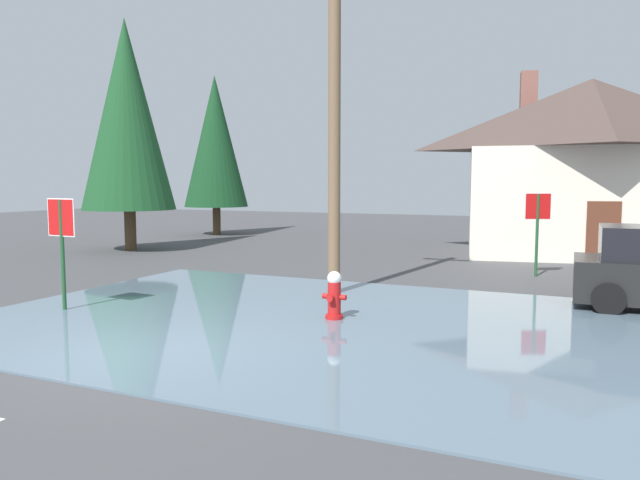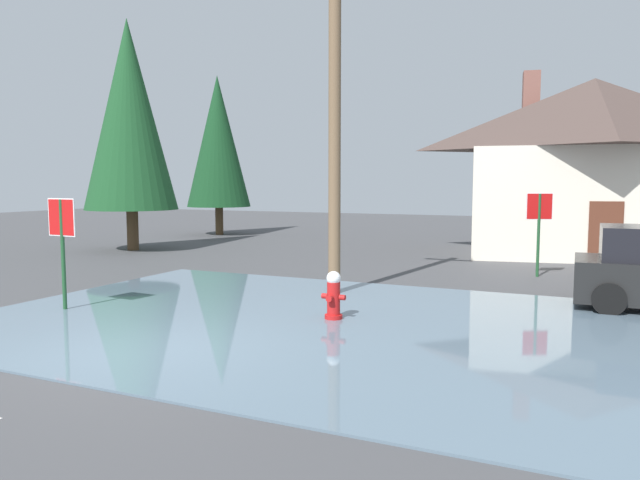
{
  "view_description": "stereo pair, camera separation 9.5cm",
  "coord_description": "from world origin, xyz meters",
  "px_view_note": "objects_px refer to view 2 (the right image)",
  "views": [
    {
      "loc": [
        6.14,
        -7.13,
        2.59
      ],
      "look_at": [
        0.85,
        4.7,
        1.34
      ],
      "focal_mm": 33.72,
      "sensor_mm": 36.0,
      "label": 1
    },
    {
      "loc": [
        6.23,
        -7.09,
        2.59
      ],
      "look_at": [
        0.85,
        4.7,
        1.34
      ],
      "focal_mm": 33.72,
      "sensor_mm": 36.0,
      "label": 2
    }
  ],
  "objects_px": {
    "fire_hydrant": "(333,296)",
    "utility_pole": "(335,95)",
    "stop_sign_far": "(539,217)",
    "pine_tree_tall_left": "(218,142)",
    "house": "(592,164)",
    "stop_sign_near": "(62,231)",
    "pine_tree_mid_left": "(129,115)"
  },
  "relations": [
    {
      "from": "pine_tree_tall_left",
      "to": "pine_tree_mid_left",
      "type": "relative_size",
      "value": 0.9
    },
    {
      "from": "fire_hydrant",
      "to": "pine_tree_mid_left",
      "type": "height_order",
      "value": "pine_tree_mid_left"
    },
    {
      "from": "stop_sign_far",
      "to": "pine_tree_tall_left",
      "type": "distance_m",
      "value": 17.55
    },
    {
      "from": "fire_hydrant",
      "to": "stop_sign_near",
      "type": "bearing_deg",
      "value": -164.5
    },
    {
      "from": "utility_pole",
      "to": "house",
      "type": "xyz_separation_m",
      "value": [
        5.29,
        10.8,
        -1.33
      ]
    },
    {
      "from": "utility_pole",
      "to": "stop_sign_far",
      "type": "bearing_deg",
      "value": 49.15
    },
    {
      "from": "fire_hydrant",
      "to": "stop_sign_far",
      "type": "xyz_separation_m",
      "value": [
        3.03,
        7.17,
        1.18
      ]
    },
    {
      "from": "stop_sign_far",
      "to": "pine_tree_tall_left",
      "type": "relative_size",
      "value": 0.3
    },
    {
      "from": "fire_hydrant",
      "to": "utility_pole",
      "type": "height_order",
      "value": "utility_pole"
    },
    {
      "from": "stop_sign_near",
      "to": "pine_tree_mid_left",
      "type": "xyz_separation_m",
      "value": [
        -6.36,
        9.12,
        3.47
      ]
    },
    {
      "from": "house",
      "to": "utility_pole",
      "type": "bearing_deg",
      "value": -116.1
    },
    {
      "from": "fire_hydrant",
      "to": "pine_tree_tall_left",
      "type": "xyz_separation_m",
      "value": [
        -12.51,
        14.78,
        4.11
      ]
    },
    {
      "from": "fire_hydrant",
      "to": "house",
      "type": "relative_size",
      "value": 0.1
    },
    {
      "from": "stop_sign_far",
      "to": "house",
      "type": "xyz_separation_m",
      "value": [
        1.22,
        6.1,
        1.58
      ]
    },
    {
      "from": "house",
      "to": "stop_sign_far",
      "type": "bearing_deg",
      "value": -101.34
    },
    {
      "from": "stop_sign_near",
      "to": "house",
      "type": "bearing_deg",
      "value": 57.07
    },
    {
      "from": "stop_sign_near",
      "to": "fire_hydrant",
      "type": "distance_m",
      "value": 5.6
    },
    {
      "from": "fire_hydrant",
      "to": "stop_sign_far",
      "type": "bearing_deg",
      "value": 67.05
    },
    {
      "from": "fire_hydrant",
      "to": "utility_pole",
      "type": "distance_m",
      "value": 4.89
    },
    {
      "from": "fire_hydrant",
      "to": "utility_pole",
      "type": "bearing_deg",
      "value": 112.81
    },
    {
      "from": "stop_sign_near",
      "to": "pine_tree_mid_left",
      "type": "relative_size",
      "value": 0.26
    },
    {
      "from": "fire_hydrant",
      "to": "pine_tree_tall_left",
      "type": "distance_m",
      "value": 19.8
    },
    {
      "from": "stop_sign_far",
      "to": "pine_tree_mid_left",
      "type": "xyz_separation_m",
      "value": [
        -14.68,
        0.49,
        3.45
      ]
    },
    {
      "from": "utility_pole",
      "to": "pine_tree_tall_left",
      "type": "relative_size",
      "value": 1.13
    },
    {
      "from": "fire_hydrant",
      "to": "stop_sign_far",
      "type": "distance_m",
      "value": 7.87
    },
    {
      "from": "house",
      "to": "pine_tree_tall_left",
      "type": "relative_size",
      "value": 1.25
    },
    {
      "from": "stop_sign_near",
      "to": "utility_pole",
      "type": "bearing_deg",
      "value": 42.74
    },
    {
      "from": "pine_tree_tall_left",
      "to": "house",
      "type": "bearing_deg",
      "value": -5.19
    },
    {
      "from": "stop_sign_far",
      "to": "pine_tree_mid_left",
      "type": "bearing_deg",
      "value": 178.1
    },
    {
      "from": "pine_tree_tall_left",
      "to": "fire_hydrant",
      "type": "bearing_deg",
      "value": -49.77
    },
    {
      "from": "pine_tree_mid_left",
      "to": "utility_pole",
      "type": "bearing_deg",
      "value": -26.08
    },
    {
      "from": "stop_sign_near",
      "to": "pine_tree_tall_left",
      "type": "distance_m",
      "value": 18.02
    }
  ]
}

